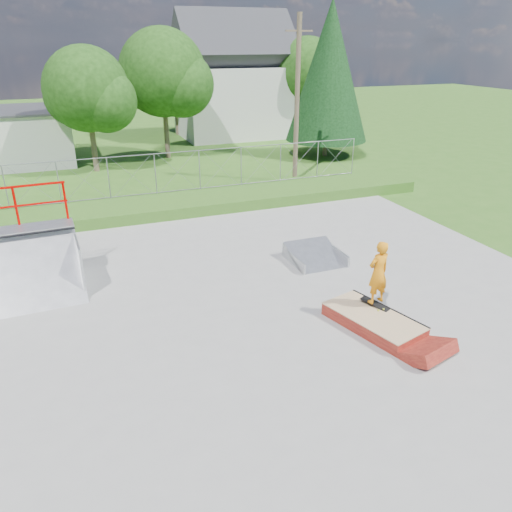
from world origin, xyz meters
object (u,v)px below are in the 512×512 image
(quarter_pipe, at_px, (22,249))
(flat_bank_ramp, at_px, (315,256))
(skater, at_px, (378,275))
(grind_box, at_px, (373,321))

(quarter_pipe, distance_m, flat_bank_ramp, 8.89)
(flat_bank_ramp, height_order, skater, skater)
(grind_box, relative_size, skater, 1.63)
(quarter_pipe, bearing_deg, flat_bank_ramp, -8.23)
(grind_box, height_order, quarter_pipe, quarter_pipe)
(flat_bank_ramp, bearing_deg, quarter_pipe, 174.45)
(grind_box, distance_m, quarter_pipe, 9.75)
(quarter_pipe, bearing_deg, grind_box, -34.19)
(grind_box, xyz_separation_m, quarter_pipe, (-8.23, 5.07, 1.29))
(grind_box, bearing_deg, quarter_pipe, 132.98)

